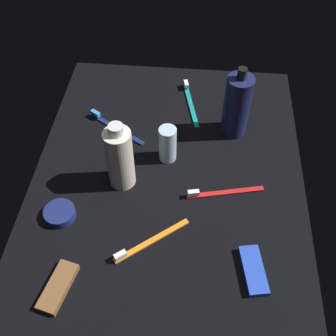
{
  "coord_description": "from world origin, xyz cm",
  "views": [
    {
      "loc": [
        -60.01,
        -5.47,
        75.71
      ],
      "look_at": [
        0.0,
        0.0,
        3.0
      ],
      "focal_mm": 43.52,
      "sensor_mm": 36.0,
      "label": 1
    }
  ],
  "objects_px": {
    "toothbrush_navy": "(114,126)",
    "toothbrush_orange": "(148,242)",
    "snack_bar_brown": "(58,287)",
    "toothbrush_red": "(221,192)",
    "bodywash_bottle": "(120,158)",
    "snack_bar_blue": "(253,270)",
    "toothbrush_teal": "(190,101)",
    "lotion_bottle": "(237,106)",
    "deodorant_stick": "(168,144)",
    "cream_tin_left": "(60,213)"
  },
  "relations": [
    {
      "from": "toothbrush_orange",
      "to": "snack_bar_brown",
      "type": "bearing_deg",
      "value": 125.31
    },
    {
      "from": "deodorant_stick",
      "to": "toothbrush_red",
      "type": "height_order",
      "value": "deodorant_stick"
    },
    {
      "from": "toothbrush_red",
      "to": "toothbrush_orange",
      "type": "height_order",
      "value": "same"
    },
    {
      "from": "toothbrush_navy",
      "to": "toothbrush_orange",
      "type": "height_order",
      "value": "same"
    },
    {
      "from": "cream_tin_left",
      "to": "toothbrush_orange",
      "type": "bearing_deg",
      "value": -104.33
    },
    {
      "from": "bodywash_bottle",
      "to": "toothbrush_orange",
      "type": "xyz_separation_m",
      "value": [
        -0.16,
        -0.08,
        -0.08
      ]
    },
    {
      "from": "bodywash_bottle",
      "to": "snack_bar_blue",
      "type": "xyz_separation_m",
      "value": [
        -0.21,
        -0.3,
        -0.07
      ]
    },
    {
      "from": "toothbrush_navy",
      "to": "snack_bar_brown",
      "type": "xyz_separation_m",
      "value": [
        -0.45,
        0.03,
        0.0
      ]
    },
    {
      "from": "toothbrush_orange",
      "to": "toothbrush_navy",
      "type": "bearing_deg",
      "value": 21.43
    },
    {
      "from": "toothbrush_teal",
      "to": "snack_bar_brown",
      "type": "bearing_deg",
      "value": 158.39
    },
    {
      "from": "toothbrush_teal",
      "to": "toothbrush_orange",
      "type": "xyz_separation_m",
      "value": [
        -0.45,
        0.06,
        0.0
      ]
    },
    {
      "from": "toothbrush_orange",
      "to": "snack_bar_blue",
      "type": "xyz_separation_m",
      "value": [
        -0.04,
        -0.22,
        0.0
      ]
    },
    {
      "from": "toothbrush_teal",
      "to": "snack_bar_brown",
      "type": "distance_m",
      "value": 0.61
    },
    {
      "from": "snack_bar_brown",
      "to": "toothbrush_red",
      "type": "bearing_deg",
      "value": -37.07
    },
    {
      "from": "toothbrush_red",
      "to": "snack_bar_brown",
      "type": "bearing_deg",
      "value": 129.58
    },
    {
      "from": "toothbrush_orange",
      "to": "snack_bar_blue",
      "type": "relative_size",
      "value": 1.43
    },
    {
      "from": "toothbrush_red",
      "to": "cream_tin_left",
      "type": "xyz_separation_m",
      "value": [
        -0.09,
        0.35,
        0.0
      ]
    },
    {
      "from": "toothbrush_teal",
      "to": "snack_bar_blue",
      "type": "bearing_deg",
      "value": -162.77
    },
    {
      "from": "toothbrush_red",
      "to": "snack_bar_brown",
      "type": "xyz_separation_m",
      "value": [
        -0.26,
        0.31,
        0.0
      ]
    },
    {
      "from": "toothbrush_orange",
      "to": "cream_tin_left",
      "type": "height_order",
      "value": "same"
    },
    {
      "from": "bodywash_bottle",
      "to": "toothbrush_navy",
      "type": "distance_m",
      "value": 0.2
    },
    {
      "from": "lotion_bottle",
      "to": "toothbrush_teal",
      "type": "relative_size",
      "value": 1.1
    },
    {
      "from": "toothbrush_red",
      "to": "toothbrush_orange",
      "type": "xyz_separation_m",
      "value": [
        -0.14,
        0.15,
        0.0
      ]
    },
    {
      "from": "lotion_bottle",
      "to": "snack_bar_brown",
      "type": "bearing_deg",
      "value": 143.8
    },
    {
      "from": "deodorant_stick",
      "to": "snack_bar_blue",
      "type": "bearing_deg",
      "value": -145.57
    },
    {
      "from": "snack_bar_blue",
      "to": "cream_tin_left",
      "type": "xyz_separation_m",
      "value": [
        0.1,
        0.42,
        0.0
      ]
    },
    {
      "from": "deodorant_stick",
      "to": "toothbrush_orange",
      "type": "distance_m",
      "value": 0.25
    },
    {
      "from": "deodorant_stick",
      "to": "toothbrush_orange",
      "type": "xyz_separation_m",
      "value": [
        -0.24,
        0.02,
        -0.04
      ]
    },
    {
      "from": "bodywash_bottle",
      "to": "deodorant_stick",
      "type": "distance_m",
      "value": 0.13
    },
    {
      "from": "toothbrush_red",
      "to": "toothbrush_orange",
      "type": "relative_size",
      "value": 1.19
    },
    {
      "from": "snack_bar_brown",
      "to": "snack_bar_blue",
      "type": "height_order",
      "value": "same"
    },
    {
      "from": "toothbrush_teal",
      "to": "toothbrush_orange",
      "type": "relative_size",
      "value": 1.19
    },
    {
      "from": "lotion_bottle",
      "to": "deodorant_stick",
      "type": "relative_size",
      "value": 2.04
    },
    {
      "from": "toothbrush_navy",
      "to": "cream_tin_left",
      "type": "bearing_deg",
      "value": 166.45
    },
    {
      "from": "lotion_bottle",
      "to": "toothbrush_teal",
      "type": "bearing_deg",
      "value": 49.72
    },
    {
      "from": "bodywash_bottle",
      "to": "toothbrush_teal",
      "type": "height_order",
      "value": "bodywash_bottle"
    },
    {
      "from": "bodywash_bottle",
      "to": "snack_bar_blue",
      "type": "height_order",
      "value": "bodywash_bottle"
    },
    {
      "from": "toothbrush_navy",
      "to": "deodorant_stick",
      "type": "bearing_deg",
      "value": -121.02
    },
    {
      "from": "toothbrush_orange",
      "to": "cream_tin_left",
      "type": "relative_size",
      "value": 2.18
    },
    {
      "from": "deodorant_stick",
      "to": "toothbrush_teal",
      "type": "height_order",
      "value": "deodorant_stick"
    },
    {
      "from": "snack_bar_blue",
      "to": "lotion_bottle",
      "type": "bearing_deg",
      "value": -5.24
    },
    {
      "from": "toothbrush_orange",
      "to": "toothbrush_red",
      "type": "bearing_deg",
      "value": -46.41
    },
    {
      "from": "bodywash_bottle",
      "to": "toothbrush_red",
      "type": "height_order",
      "value": "bodywash_bottle"
    },
    {
      "from": "deodorant_stick",
      "to": "toothbrush_teal",
      "type": "distance_m",
      "value": 0.22
    },
    {
      "from": "deodorant_stick",
      "to": "cream_tin_left",
      "type": "xyz_separation_m",
      "value": [
        -0.19,
        0.22,
        -0.04
      ]
    },
    {
      "from": "toothbrush_teal",
      "to": "toothbrush_orange",
      "type": "bearing_deg",
      "value": 171.97
    },
    {
      "from": "cream_tin_left",
      "to": "snack_bar_blue",
      "type": "bearing_deg",
      "value": -102.89
    },
    {
      "from": "deodorant_stick",
      "to": "cream_tin_left",
      "type": "bearing_deg",
      "value": 131.27
    },
    {
      "from": "deodorant_stick",
      "to": "toothbrush_red",
      "type": "xyz_separation_m",
      "value": [
        -0.1,
        -0.13,
        -0.04
      ]
    },
    {
      "from": "bodywash_bottle",
      "to": "toothbrush_teal",
      "type": "relative_size",
      "value": 1.01
    }
  ]
}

